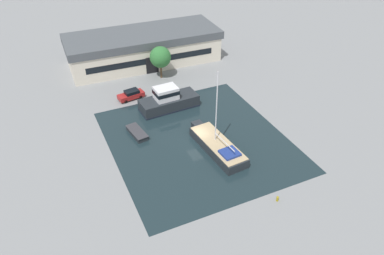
{
  "coord_description": "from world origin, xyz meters",
  "views": [
    {
      "loc": [
        -18.61,
        -38.52,
        32.21
      ],
      "look_at": [
        0.0,
        1.98,
        1.0
      ],
      "focal_mm": 35.0,
      "sensor_mm": 36.0,
      "label": 1
    }
  ],
  "objects": [
    {
      "name": "small_dinghy",
      "position": [
        -7.46,
        4.92,
        0.37
      ],
      "size": [
        2.31,
        4.56,
        0.73
      ],
      "rotation": [
        0.0,
        0.0,
        0.15
      ],
      "color": "#23282D",
      "rests_on": "water_canal"
    },
    {
      "name": "ground_plane",
      "position": [
        0.0,
        0.0,
        0.0
      ],
      "size": [
        440.0,
        440.0,
        0.0
      ],
      "primitive_type": "plane",
      "color": "gray"
    },
    {
      "name": "sailboat_moored",
      "position": [
        1.5,
        -3.05,
        0.75
      ],
      "size": [
        4.09,
        11.55,
        11.71
      ],
      "rotation": [
        0.0,
        0.0,
        0.08
      ],
      "color": "#23282D",
      "rests_on": "water_canal"
    },
    {
      "name": "mooring_bollard",
      "position": [
        3.41,
        -14.53,
        0.38
      ],
      "size": [
        0.3,
        0.3,
        0.72
      ],
      "color": "olive",
      "rests_on": "ground"
    },
    {
      "name": "quay_tree_near_building",
      "position": [
        2.19,
        20.38,
        4.1
      ],
      "size": [
        3.85,
        3.85,
        6.04
      ],
      "color": "brown",
      "rests_on": "ground"
    },
    {
      "name": "parked_car",
      "position": [
        -5.13,
        15.25,
        0.8
      ],
      "size": [
        4.6,
        2.39,
        1.58
      ],
      "rotation": [
        0.0,
        0.0,
        1.72
      ],
      "color": "maroon",
      "rests_on": "ground"
    },
    {
      "name": "warehouse_building",
      "position": [
        1.58,
        28.22,
        3.07
      ],
      "size": [
        29.92,
        12.23,
        6.07
      ],
      "rotation": [
        0.0,
        0.0,
        -0.04
      ],
      "color": "beige",
      "rests_on": "ground"
    },
    {
      "name": "water_canal",
      "position": [
        0.0,
        0.0,
        0.0
      ],
      "size": [
        23.99,
        26.44,
        0.01
      ],
      "primitive_type": "cube",
      "color": "#19282D",
      "rests_on": "ground"
    },
    {
      "name": "motor_cruiser",
      "position": [
        -0.54,
        9.94,
        1.4
      ],
      "size": [
        9.63,
        4.1,
        3.84
      ],
      "rotation": [
        0.0,
        0.0,
        1.62
      ],
      "color": "#23282D",
      "rests_on": "water_canal"
    }
  ]
}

